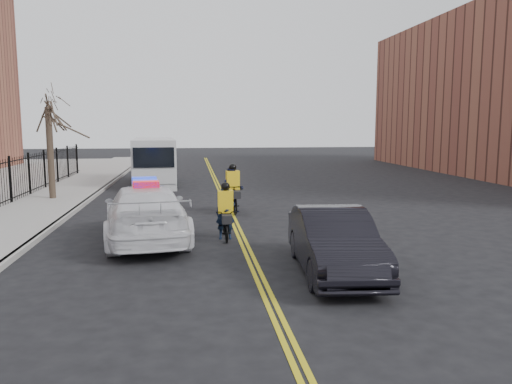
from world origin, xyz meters
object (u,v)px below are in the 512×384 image
Objects in this scene: police_cruiser at (146,213)px; cyclist_far at (233,193)px; dark_sedan at (334,242)px; cargo_van at (155,163)px; cyclist_near at (226,219)px.

cyclist_far is at bearing -131.24° from police_cruiser.
dark_sedan is 0.71× the size of cargo_van.
police_cruiser is 3.09× the size of cyclist_far.
cyclist_far is (2.93, 4.37, -0.08)m from police_cruiser.
cargo_van is 3.28× the size of cyclist_far.
police_cruiser is at bearing 177.95° from cyclist_near.
cargo_van is 14.09m from cyclist_near.
cargo_van is (-5.24, 17.52, 0.53)m from dark_sedan.
cyclist_near is at bearing 170.37° from police_cruiser.
cargo_van is 3.62× the size of cyclist_near.
cargo_van is at bearing 110.40° from dark_sedan.
police_cruiser is at bearing -90.55° from cargo_van.
dark_sedan is 2.33× the size of cyclist_far.
cyclist_near is (-2.23, 3.77, -0.14)m from dark_sedan.
dark_sedan is 4.38m from cyclist_near.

